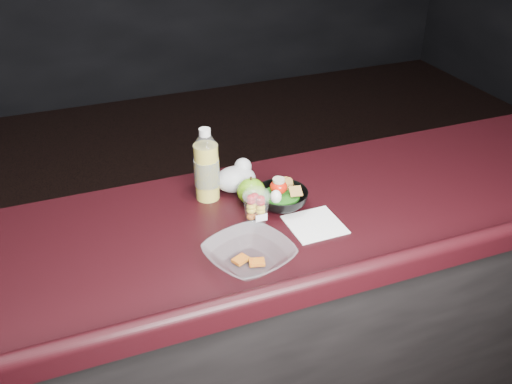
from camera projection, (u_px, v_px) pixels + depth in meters
counter at (230, 346)px, 1.99m from camera, size 4.06×0.71×1.02m
lemonade_bottle at (207, 170)px, 1.82m from camera, size 0.08×0.08×0.25m
fruit_cup at (256, 205)px, 1.72m from camera, size 0.09×0.09×0.12m
green_apple at (251, 191)px, 1.83m from camera, size 0.09×0.09×0.09m
plastic_bag at (237, 177)px, 1.90m from camera, size 0.14×0.11×0.10m
snack_bowl at (281, 197)px, 1.81m from camera, size 0.19×0.19×0.09m
takeout_bowl at (249, 256)px, 1.56m from camera, size 0.29×0.29×0.06m
paper_napkin at (315, 225)px, 1.74m from camera, size 0.16×0.16×0.00m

